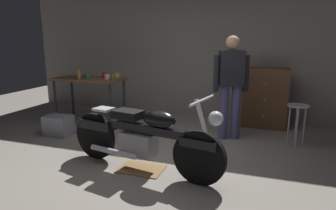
{
  "coord_description": "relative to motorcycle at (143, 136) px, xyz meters",
  "views": [
    {
      "loc": [
        1.43,
        -3.45,
        1.64
      ],
      "look_at": [
        -0.01,
        0.7,
        0.65
      ],
      "focal_mm": 32.12,
      "sensor_mm": 36.0,
      "label": 1
    }
  ],
  "objects": [
    {
      "name": "shop_stool",
      "position": [
        1.86,
        1.61,
        0.05
      ],
      "size": [
        0.32,
        0.32,
        0.64
      ],
      "color": "#B2B2B7",
      "rests_on": "ground_plane"
    },
    {
      "name": "mug_white_ceramic",
      "position": [
        -1.35,
        1.49,
        0.5
      ],
      "size": [
        0.11,
        0.08,
        0.09
      ],
      "color": "white",
      "rests_on": "workbench"
    },
    {
      "name": "storage_bin",
      "position": [
        -1.94,
        0.81,
        -0.28
      ],
      "size": [
        0.44,
        0.32,
        0.34
      ],
      "primitive_type": "cube",
      "color": "gray",
      "rests_on": "ground_plane"
    },
    {
      "name": "workbench",
      "position": [
        -1.79,
        1.56,
        0.34
      ],
      "size": [
        1.3,
        0.64,
        0.9
      ],
      "color": "brown",
      "rests_on": "ground_plane"
    },
    {
      "name": "mug_green_speckled",
      "position": [
        -1.77,
        1.5,
        0.5
      ],
      "size": [
        0.12,
        0.09,
        0.1
      ],
      "color": "#3D7F4C",
      "rests_on": "workbench"
    },
    {
      "name": "wooden_dresser",
      "position": [
        1.36,
        2.52,
        0.1
      ],
      "size": [
        0.8,
        0.47,
        1.1
      ],
      "color": "brown",
      "rests_on": "ground_plane"
    },
    {
      "name": "bottle",
      "position": [
        -1.82,
        1.32,
        0.55
      ],
      "size": [
        0.06,
        0.06,
        0.24
      ],
      "color": "olive",
      "rests_on": "workbench"
    },
    {
      "name": "ground_plane",
      "position": [
        0.02,
        0.22,
        -0.45
      ],
      "size": [
        12.0,
        12.0,
        0.0
      ],
      "primitive_type": "plane",
      "color": "gray"
    },
    {
      "name": "mug_brown_stoneware",
      "position": [
        -1.22,
        1.47,
        0.5
      ],
      "size": [
        0.11,
        0.07,
        0.11
      ],
      "color": "brown",
      "rests_on": "workbench"
    },
    {
      "name": "mug_red_diner",
      "position": [
        -1.52,
        1.68,
        0.51
      ],
      "size": [
        0.11,
        0.08,
        0.11
      ],
      "color": "red",
      "rests_on": "workbench"
    },
    {
      "name": "person_standing",
      "position": [
        0.84,
        1.6,
        0.48
      ],
      "size": [
        0.54,
        0.34,
        1.67
      ],
      "rotation": [
        0.0,
        0.0,
        3.52
      ],
      "color": "#565389",
      "rests_on": "ground_plane"
    },
    {
      "name": "back_wall",
      "position": [
        0.02,
        3.02,
        1.1
      ],
      "size": [
        8.0,
        0.12,
        3.1
      ],
      "primitive_type": "cube",
      "color": "gray",
      "rests_on": "ground_plane"
    },
    {
      "name": "motorcycle",
      "position": [
        0.0,
        0.0,
        0.0
      ],
      "size": [
        2.17,
        0.71,
        1.0
      ],
      "rotation": [
        0.0,
        0.0,
        -0.18
      ],
      "color": "black",
      "rests_on": "ground_plane"
    },
    {
      "name": "mug_yellow_tall",
      "position": [
        -1.31,
        1.78,
        0.5
      ],
      "size": [
        0.11,
        0.08,
        0.09
      ],
      "color": "yellow",
      "rests_on": "workbench"
    },
    {
      "name": "drip_tray",
      "position": [
        -0.03,
        0.01,
        -0.44
      ],
      "size": [
        0.56,
        0.4,
        0.01
      ],
      "primitive_type": "cube",
      "color": "olive",
      "rests_on": "ground_plane"
    }
  ]
}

